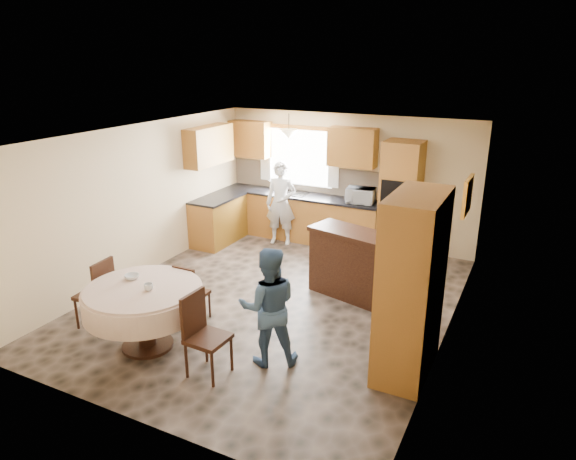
% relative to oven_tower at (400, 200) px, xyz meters
% --- Properties ---
extents(floor, '(5.00, 6.00, 0.01)m').
position_rel_oven_tower_xyz_m(floor, '(-1.15, -2.69, -1.06)').
color(floor, brown).
rests_on(floor, ground).
extents(ceiling, '(5.00, 6.00, 0.01)m').
position_rel_oven_tower_xyz_m(ceiling, '(-1.15, -2.69, 1.44)').
color(ceiling, white).
rests_on(ceiling, wall_back).
extents(wall_back, '(5.00, 0.02, 2.50)m').
position_rel_oven_tower_xyz_m(wall_back, '(-1.15, 0.31, 0.19)').
color(wall_back, '#D6BA89').
rests_on(wall_back, floor).
extents(wall_front, '(5.00, 0.02, 2.50)m').
position_rel_oven_tower_xyz_m(wall_front, '(-1.15, -5.69, 0.19)').
color(wall_front, '#D6BA89').
rests_on(wall_front, floor).
extents(wall_left, '(0.02, 6.00, 2.50)m').
position_rel_oven_tower_xyz_m(wall_left, '(-3.65, -2.69, 0.19)').
color(wall_left, '#D6BA89').
rests_on(wall_left, floor).
extents(wall_right, '(0.02, 6.00, 2.50)m').
position_rel_oven_tower_xyz_m(wall_right, '(1.35, -2.69, 0.19)').
color(wall_right, '#D6BA89').
rests_on(wall_right, floor).
extents(window, '(1.40, 0.03, 1.10)m').
position_rel_oven_tower_xyz_m(window, '(-2.15, 0.29, 0.54)').
color(window, white).
rests_on(window, wall_back).
extents(curtain_left, '(0.22, 0.02, 1.15)m').
position_rel_oven_tower_xyz_m(curtain_left, '(-2.90, 0.24, 0.59)').
color(curtain_left, white).
rests_on(curtain_left, wall_back).
extents(curtain_right, '(0.22, 0.02, 1.15)m').
position_rel_oven_tower_xyz_m(curtain_right, '(-1.40, 0.24, 0.59)').
color(curtain_right, white).
rests_on(curtain_right, wall_back).
extents(base_cab_back, '(3.30, 0.60, 0.88)m').
position_rel_oven_tower_xyz_m(base_cab_back, '(-2.00, 0.01, -0.62)').
color(base_cab_back, '#CB7836').
rests_on(base_cab_back, floor).
extents(counter_back, '(3.30, 0.64, 0.04)m').
position_rel_oven_tower_xyz_m(counter_back, '(-2.00, 0.01, -0.16)').
color(counter_back, black).
rests_on(counter_back, base_cab_back).
extents(base_cab_left, '(0.60, 1.20, 0.88)m').
position_rel_oven_tower_xyz_m(base_cab_left, '(-3.35, -0.89, -0.62)').
color(base_cab_left, '#CB7836').
rests_on(base_cab_left, floor).
extents(counter_left, '(0.64, 1.20, 0.04)m').
position_rel_oven_tower_xyz_m(counter_left, '(-3.35, -0.89, -0.16)').
color(counter_left, black).
rests_on(counter_left, base_cab_left).
extents(backsplash, '(3.30, 0.02, 0.55)m').
position_rel_oven_tower_xyz_m(backsplash, '(-2.00, 0.30, 0.12)').
color(backsplash, tan).
rests_on(backsplash, wall_back).
extents(wall_cab_left, '(0.85, 0.33, 0.72)m').
position_rel_oven_tower_xyz_m(wall_cab_left, '(-3.20, 0.15, 0.85)').
color(wall_cab_left, '#A8752A').
rests_on(wall_cab_left, wall_back).
extents(wall_cab_right, '(0.90, 0.33, 0.72)m').
position_rel_oven_tower_xyz_m(wall_cab_right, '(-1.00, 0.15, 0.85)').
color(wall_cab_right, '#A8752A').
rests_on(wall_cab_right, wall_back).
extents(wall_cab_side, '(0.33, 1.20, 0.72)m').
position_rel_oven_tower_xyz_m(wall_cab_side, '(-3.48, -0.89, 0.85)').
color(wall_cab_side, '#A8752A').
rests_on(wall_cab_side, wall_left).
extents(oven_tower, '(0.66, 0.62, 2.12)m').
position_rel_oven_tower_xyz_m(oven_tower, '(0.00, 0.00, 0.00)').
color(oven_tower, '#CB7836').
rests_on(oven_tower, floor).
extents(oven_upper, '(0.56, 0.01, 0.45)m').
position_rel_oven_tower_xyz_m(oven_upper, '(0.00, -0.31, 0.19)').
color(oven_upper, black).
rests_on(oven_upper, oven_tower).
extents(oven_lower, '(0.56, 0.01, 0.45)m').
position_rel_oven_tower_xyz_m(oven_lower, '(0.00, -0.31, -0.31)').
color(oven_lower, black).
rests_on(oven_lower, oven_tower).
extents(pendant, '(0.36, 0.36, 0.18)m').
position_rel_oven_tower_xyz_m(pendant, '(-2.15, -0.19, 1.06)').
color(pendant, beige).
rests_on(pendant, ceiling).
extents(sideboard, '(1.48, 0.90, 0.99)m').
position_rel_oven_tower_xyz_m(sideboard, '(-0.15, -1.99, -0.57)').
color(sideboard, '#3A1E0F').
rests_on(sideboard, floor).
extents(space_heater, '(0.47, 0.37, 0.59)m').
position_rel_oven_tower_xyz_m(space_heater, '(0.59, -2.05, -0.76)').
color(space_heater, black).
rests_on(space_heater, floor).
extents(cupboard, '(0.56, 1.12, 2.14)m').
position_rel_oven_tower_xyz_m(cupboard, '(1.07, -3.55, 0.01)').
color(cupboard, '#CB7836').
rests_on(cupboard, floor).
extents(dining_table, '(1.46, 1.46, 0.83)m').
position_rel_oven_tower_xyz_m(dining_table, '(-1.99, -4.54, -0.41)').
color(dining_table, '#3A1E0F').
rests_on(dining_table, floor).
extents(chair_left, '(0.46, 0.46, 0.98)m').
position_rel_oven_tower_xyz_m(chair_left, '(-2.90, -4.41, -0.52)').
color(chair_left, '#3A1E0F').
rests_on(chair_left, floor).
extents(chair_back, '(0.37, 0.37, 0.86)m').
position_rel_oven_tower_xyz_m(chair_back, '(-1.88, -3.77, -0.59)').
color(chair_back, '#3A1E0F').
rests_on(chair_back, floor).
extents(chair_right, '(0.45, 0.45, 1.00)m').
position_rel_oven_tower_xyz_m(chair_right, '(-1.02, -4.67, -0.51)').
color(chair_right, '#3A1E0F').
rests_on(chair_right, floor).
extents(framed_picture, '(0.06, 0.63, 0.52)m').
position_rel_oven_tower_xyz_m(framed_picture, '(1.32, -1.57, 0.61)').
color(framed_picture, gold).
rests_on(framed_picture, wall_right).
extents(microwave, '(0.56, 0.41, 0.29)m').
position_rel_oven_tower_xyz_m(microwave, '(-0.74, -0.04, 0.00)').
color(microwave, silver).
rests_on(microwave, counter_back).
extents(person_sink, '(0.66, 0.51, 1.62)m').
position_rel_oven_tower_xyz_m(person_sink, '(-2.22, -0.39, -0.25)').
color(person_sink, silver).
rests_on(person_sink, floor).
extents(person_dining, '(0.90, 0.84, 1.47)m').
position_rel_oven_tower_xyz_m(person_dining, '(-0.45, -4.13, -0.33)').
color(person_dining, '#39567C').
rests_on(person_dining, floor).
extents(bowl_sideboard, '(0.26, 0.26, 0.05)m').
position_rel_oven_tower_xyz_m(bowl_sideboard, '(-0.57, -1.99, -0.05)').
color(bowl_sideboard, '#B2B2B2').
rests_on(bowl_sideboard, sideboard).
extents(bottle_sideboard, '(0.14, 0.14, 0.29)m').
position_rel_oven_tower_xyz_m(bottle_sideboard, '(0.25, -1.99, 0.07)').
color(bottle_sideboard, silver).
rests_on(bottle_sideboard, sideboard).
extents(cup_table, '(0.13, 0.13, 0.09)m').
position_rel_oven_tower_xyz_m(cup_table, '(-1.86, -4.58, -0.18)').
color(cup_table, '#B2B2B2').
rests_on(cup_table, dining_table).
extents(bowl_table, '(0.22, 0.22, 0.06)m').
position_rel_oven_tower_xyz_m(bowl_table, '(-2.27, -4.42, -0.20)').
color(bowl_table, '#B2B2B2').
rests_on(bowl_table, dining_table).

